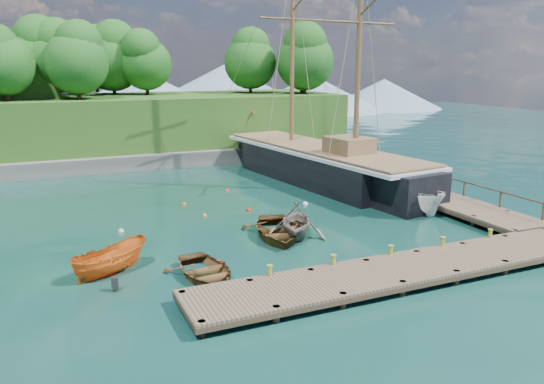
{
  "coord_description": "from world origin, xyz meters",
  "views": [
    {
      "loc": [
        -12.14,
        -23.7,
        9.03
      ],
      "look_at": [
        -0.37,
        2.87,
        2.0
      ],
      "focal_mm": 35.0,
      "sensor_mm": 36.0,
      "label": 1
    }
  ],
  "objects_px": {
    "cabin_boat_white": "(418,212)",
    "rowboat_1": "(296,237)",
    "rowboat_0": "(206,278)",
    "rowboat_2": "(278,237)",
    "schooner": "(320,167)",
    "motorboat_orange": "(111,273)"
  },
  "relations": [
    {
      "from": "cabin_boat_white",
      "to": "rowboat_1",
      "type": "bearing_deg",
      "value": -164.87
    },
    {
      "from": "rowboat_0",
      "to": "rowboat_2",
      "type": "distance_m",
      "value": 6.39
    },
    {
      "from": "rowboat_0",
      "to": "cabin_boat_white",
      "type": "distance_m",
      "value": 16.04
    },
    {
      "from": "rowboat_1",
      "to": "schooner",
      "type": "relative_size",
      "value": 0.13
    },
    {
      "from": "rowboat_0",
      "to": "schooner",
      "type": "bearing_deg",
      "value": 42.99
    },
    {
      "from": "motorboat_orange",
      "to": "rowboat_0",
      "type": "bearing_deg",
      "value": -147.86
    },
    {
      "from": "rowboat_1",
      "to": "schooner",
      "type": "distance_m",
      "value": 13.98
    },
    {
      "from": "rowboat_1",
      "to": "schooner",
      "type": "xyz_separation_m",
      "value": [
        7.84,
        11.51,
        1.18
      ]
    },
    {
      "from": "schooner",
      "to": "cabin_boat_white",
      "type": "bearing_deg",
      "value": -89.47
    },
    {
      "from": "rowboat_0",
      "to": "rowboat_1",
      "type": "xyz_separation_m",
      "value": [
        6.1,
        3.47,
        0.0
      ]
    },
    {
      "from": "rowboat_0",
      "to": "rowboat_2",
      "type": "xyz_separation_m",
      "value": [
        5.16,
        3.77,
        0.0
      ]
    },
    {
      "from": "motorboat_orange",
      "to": "schooner",
      "type": "height_order",
      "value": "schooner"
    },
    {
      "from": "rowboat_0",
      "to": "rowboat_1",
      "type": "height_order",
      "value": "rowboat_1"
    },
    {
      "from": "rowboat_1",
      "to": "cabin_boat_white",
      "type": "bearing_deg",
      "value": 36.18
    },
    {
      "from": "schooner",
      "to": "rowboat_2",
      "type": "bearing_deg",
      "value": -135.16
    },
    {
      "from": "rowboat_1",
      "to": "schooner",
      "type": "bearing_deg",
      "value": 83.67
    },
    {
      "from": "rowboat_2",
      "to": "motorboat_orange",
      "type": "xyz_separation_m",
      "value": [
        -8.84,
        -1.62,
        0.0
      ]
    },
    {
      "from": "rowboat_0",
      "to": "schooner",
      "type": "relative_size",
      "value": 0.15
    },
    {
      "from": "rowboat_1",
      "to": "schooner",
      "type": "height_order",
      "value": "schooner"
    },
    {
      "from": "cabin_boat_white",
      "to": "schooner",
      "type": "height_order",
      "value": "schooner"
    },
    {
      "from": "motorboat_orange",
      "to": "cabin_boat_white",
      "type": "bearing_deg",
      "value": -109.64
    },
    {
      "from": "cabin_boat_white",
      "to": "schooner",
      "type": "xyz_separation_m",
      "value": [
        -1.36,
        10.17,
        1.18
      ]
    }
  ]
}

